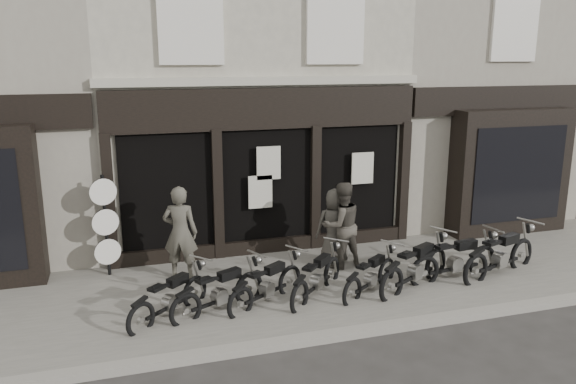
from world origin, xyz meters
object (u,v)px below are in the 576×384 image
object	(u,v)px
motorcycle_7	(500,259)
man_right	(335,226)
motorcycle_2	(267,288)
man_centre	(341,225)
advert_sign_post	(106,230)
motorcycle_1	(220,295)
man_left	(180,233)
motorcycle_5	(415,271)
motorcycle_0	(170,301)
motorcycle_4	(371,279)
motorcycle_3	(317,281)
motorcycle_6	(455,263)

from	to	relation	value
motorcycle_7	man_right	world-z (taller)	man_right
motorcycle_2	man_centre	xyz separation A→B (m)	(1.98, 1.25, 0.68)
motorcycle_7	advert_sign_post	xyz separation A→B (m)	(-7.85, 2.32, 0.65)
motorcycle_1	man_left	world-z (taller)	man_left
motorcycle_5	man_centre	xyz separation A→B (m)	(-1.02, 1.41, 0.62)
motorcycle_5	advert_sign_post	bearing A→B (deg)	130.14
advert_sign_post	man_right	bearing A→B (deg)	-23.91
motorcycle_2	motorcycle_5	world-z (taller)	motorcycle_5
motorcycle_7	man_right	size ratio (longest dim) A/B	1.35
man_left	man_right	bearing A→B (deg)	-161.49
motorcycle_5	man_centre	world-z (taller)	man_centre
motorcycle_0	motorcycle_4	world-z (taller)	motorcycle_0
man_left	advert_sign_post	distance (m)	1.55
motorcycle_0	motorcycle_1	xyz separation A→B (m)	(0.88, -0.03, 0.02)
motorcycle_2	motorcycle_3	bearing A→B (deg)	-30.56
motorcycle_1	motorcycle_7	xyz separation A→B (m)	(5.94, -0.02, 0.06)
motorcycle_2	man_right	xyz separation A→B (m)	(1.95, 1.54, 0.58)
man_centre	advert_sign_post	bearing A→B (deg)	-19.10
motorcycle_1	motorcycle_5	world-z (taller)	motorcycle_5
motorcycle_7	man_left	size ratio (longest dim) A/B	1.16
motorcycle_4	motorcycle_6	world-z (taller)	motorcycle_6
motorcycle_5	motorcycle_6	bearing A→B (deg)	-18.98
motorcycle_4	man_centre	world-z (taller)	man_centre
motorcycle_2	motorcycle_7	xyz separation A→B (m)	(5.03, -0.10, 0.07)
man_centre	advert_sign_post	world-z (taller)	advert_sign_post
motorcycle_1	motorcycle_3	bearing A→B (deg)	-22.49
motorcycle_2	advert_sign_post	world-z (taller)	advert_sign_post
motorcycle_5	motorcycle_7	bearing A→B (deg)	-26.11
motorcycle_0	motorcycle_1	size ratio (longest dim) A/B	0.86
motorcycle_0	advert_sign_post	distance (m)	2.60
motorcycle_4	man_right	xyz separation A→B (m)	(-0.11, 1.66, 0.59)
motorcycle_7	man_right	xyz separation A→B (m)	(-3.08, 1.65, 0.51)
motorcycle_3	motorcycle_4	bearing A→B (deg)	-52.30
motorcycle_4	man_centre	distance (m)	1.53
motorcycle_1	motorcycle_6	world-z (taller)	motorcycle_6
motorcycle_5	man_right	world-z (taller)	man_right
motorcycle_4	man_centre	bearing A→B (deg)	58.95
motorcycle_7	motorcycle_6	bearing A→B (deg)	155.66
motorcycle_0	motorcycle_7	world-z (taller)	motorcycle_7
motorcycle_6	advert_sign_post	size ratio (longest dim) A/B	0.99
man_right	motorcycle_6	bearing A→B (deg)	155.47
motorcycle_4	motorcycle_1	bearing A→B (deg)	145.27
motorcycle_1	motorcycle_3	world-z (taller)	motorcycle_1
motorcycle_6	motorcycle_7	distance (m)	1.02
motorcycle_7	man_left	world-z (taller)	man_left
motorcycle_6	motorcycle_0	bearing A→B (deg)	172.80
motorcycle_1	motorcycle_7	world-z (taller)	motorcycle_7
motorcycle_1	advert_sign_post	distance (m)	3.08
motorcycle_2	man_left	size ratio (longest dim) A/B	0.91
motorcycle_6	advert_sign_post	bearing A→B (deg)	154.35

